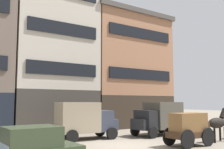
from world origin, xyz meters
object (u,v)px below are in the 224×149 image
object	(u,v)px
delivery_truck_far	(158,117)
pedestrian_officer	(176,120)
draft_horse	(218,122)
cargo_wagon	(189,127)
delivery_truck_near	(85,119)

from	to	relation	value
delivery_truck_far	pedestrian_officer	xyz separation A→B (m)	(4.08, 1.80, -0.44)
draft_horse	delivery_truck_far	size ratio (longest dim) A/B	0.53
cargo_wagon	draft_horse	distance (m)	2.95
cargo_wagon	delivery_truck_near	distance (m)	7.17
draft_horse	pedestrian_officer	xyz separation A→B (m)	(3.14, 6.48, -0.29)
delivery_truck_far	pedestrian_officer	size ratio (longest dim) A/B	2.47
pedestrian_officer	cargo_wagon	bearing A→B (deg)	-133.27
delivery_truck_near	draft_horse	bearing A→B (deg)	-41.30
draft_horse	delivery_truck_far	bearing A→B (deg)	101.37
cargo_wagon	delivery_truck_far	xyz separation A→B (m)	(2.01, 4.67, 0.28)
delivery_truck_far	draft_horse	bearing A→B (deg)	-78.63
cargo_wagon	pedestrian_officer	world-z (taller)	cargo_wagon
delivery_truck_near	pedestrian_officer	size ratio (longest dim) A/B	2.50
cargo_wagon	pedestrian_officer	xyz separation A→B (m)	(6.09, 6.47, -0.17)
delivery_truck_near	delivery_truck_far	distance (m)	6.05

